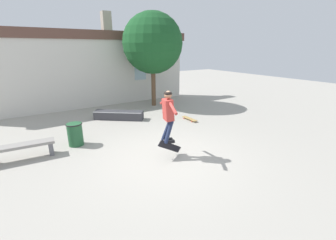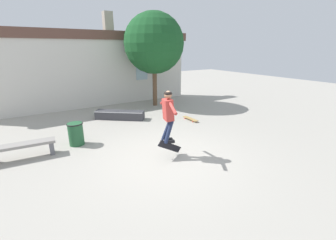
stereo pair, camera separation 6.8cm
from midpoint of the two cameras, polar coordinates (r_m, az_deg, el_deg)
ground_plane at (r=6.62m, az=-0.32°, el=-9.29°), size 40.00×40.00×0.00m
building_backdrop at (r=12.52m, az=-18.04°, el=12.48°), size 11.31×0.52×4.75m
tree_right at (r=12.01m, az=-3.40°, el=18.85°), size 3.05×3.05×4.75m
park_bench at (r=7.57m, az=-32.88°, el=-5.94°), size 1.73×0.49×0.46m
skate_ledge at (r=10.13m, az=-11.93°, el=1.27°), size 1.99×1.71×0.37m
trash_bin at (r=7.82m, az=-22.13°, el=-3.16°), size 0.50×0.50×0.74m
skater at (r=6.11m, az=0.33°, el=1.97°), size 0.39×1.23×1.47m
skateboard_flipping at (r=6.46m, az=0.75°, el=-6.75°), size 0.81×0.14×0.57m
skateboard_resting at (r=9.83m, az=5.91°, el=0.34°), size 0.23×0.88×0.08m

